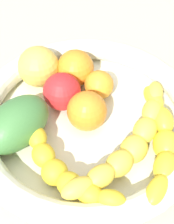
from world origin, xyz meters
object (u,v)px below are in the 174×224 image
Objects in this scene: banana_draped_left at (60,166)px; banana_arching_top at (162,142)px; fruit_bowl at (87,119)px; orange_mid_right at (76,68)px; orange_mid_left at (84,111)px; banana_draped_right at (130,143)px; orange_front at (99,85)px; apple_yellow at (39,67)px; mango_green at (17,124)px; tomato_red at (62,92)px.

banana_draped_left is 1.08× the size of banana_arching_top.
orange_mid_right is at bearing 46.29° from fruit_bowl.
orange_mid_left is (9.79, 2.53, 0.66)cm from banana_draped_left.
orange_front is at bearing 53.68° from banana_draped_right.
orange_mid_right is at bearing 29.33° from banana_draped_left.
orange_mid_right reaches higher than banana_arching_top.
apple_yellow is 0.63× the size of mango_green.
orange_front is at bearing 13.90° from orange_mid_left.
apple_yellow reaches higher than orange_mid_left.
banana_draped_right is 1.35× the size of banana_arching_top.
orange_mid_left is 1.01× the size of tomato_red.
orange_front is 0.44× the size of mango_green.
banana_draped_left is at bearing -165.74° from orange_front.
tomato_red is at bearing 80.93° from banana_draped_right.
apple_yellow is (3.23, 12.74, 2.44)cm from fruit_bowl.
orange_front is at bearing 16.78° from fruit_bowl.
banana_arching_top is 22.22cm from mango_green.
banana_draped_right is at bearing -35.42° from banana_draped_left.
tomato_red reaches higher than banana_arching_top.
banana_arching_top is at bearing -93.13° from apple_yellow.
orange_mid_right reaches higher than orange_front.
mango_green is (-8.45, 7.21, 2.36)cm from fruit_bowl.
tomato_red reaches higher than fruit_bowl.
banana_draped_left is 4.12× the size of orange_front.
orange_mid_right is 6.15cm from tomato_red.
fruit_bowl is at bearing -133.71° from orange_mid_right.
orange_mid_left is 0.88× the size of apple_yellow.
tomato_red reaches higher than orange_front.
apple_yellow is (13.32, 15.00, 1.11)cm from banana_draped_left.
orange_mid_right is at bearing 14.11° from tomato_red.
mango_green is at bearing -179.37° from orange_mid_right.
banana_draped_left is at bearing -143.96° from tomato_red.
banana_draped_left and banana_arching_top have the same top height.
orange_mid_left is 5.78cm from tomato_red.
banana_draped_right is (8.88, -6.31, 0.18)cm from banana_draped_left.
orange_mid_right is (17.15, 9.64, 0.73)cm from banana_draped_left.
orange_mid_right is at bearing -54.46° from apple_yellow.
orange_mid_right is (8.28, 15.95, 0.55)cm from banana_draped_right.
apple_yellow is 7.20cm from tomato_red.
fruit_bowl is 10.42cm from orange_mid_right.
mango_green is at bearing 172.07° from tomato_red.
orange_mid_right is (7.36, 7.11, 0.07)cm from orange_mid_left.
apple_yellow reaches higher than fruit_bowl.
tomato_red is (2.31, 14.45, 0.46)cm from banana_draped_right.
fruit_bowl is at bearing -104.21° from apple_yellow.
banana_draped_right is 8.91cm from orange_mid_left.
banana_draped_right is at bearing -99.07° from tomato_red.
orange_mid_left is 12.97cm from apple_yellow.
orange_mid_right is 0.57× the size of mango_green.
fruit_bowl is 5.69× the size of orange_mid_right.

